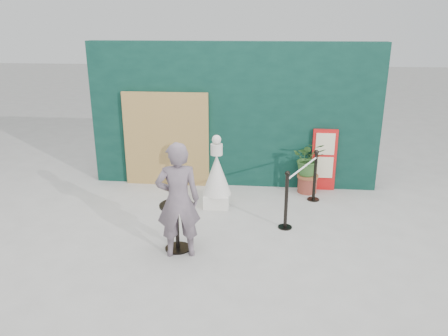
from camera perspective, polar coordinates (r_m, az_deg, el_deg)
ground at (r=6.75m, az=-1.04°, el=-11.36°), size 60.00×60.00×0.00m
back_wall at (r=9.17m, az=1.23°, el=6.85°), size 6.00×0.30×3.00m
bamboo_fence at (r=9.30m, az=-7.55°, el=3.69°), size 1.80×0.08×2.00m
woman at (r=6.43m, az=-6.02°, el=-4.24°), size 0.72×0.55×1.77m
menu_board at (r=9.25m, az=12.91°, el=1.02°), size 0.50×0.07×1.30m
statue at (r=8.22m, az=-0.96°, el=-1.29°), size 0.55×0.55×1.40m
cafe_table at (r=6.74m, az=-6.17°, el=-6.72°), size 0.52×0.52×0.75m
food_basket at (r=6.63m, az=-6.23°, el=-4.45°), size 0.26×0.19×0.11m
planter at (r=9.04m, az=10.98°, el=0.64°), size 0.64×0.56×1.09m
stanchion_barrier at (r=8.07m, az=10.10°, el=-2.57°), size 0.84×1.54×1.03m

